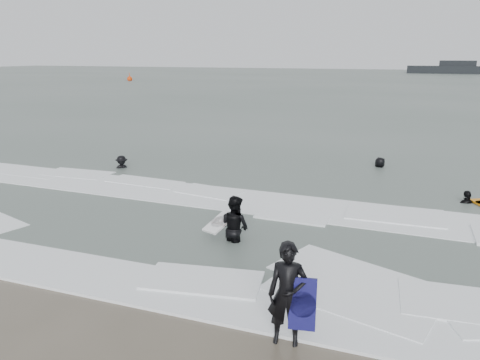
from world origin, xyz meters
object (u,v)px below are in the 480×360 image
(surfer_breaker, at_px, (122,169))
(surfer_right_far, at_px, (380,168))
(surfer_right_near, at_px, (467,204))
(surfer_wading, at_px, (235,241))
(buoy, at_px, (130,79))
(surfer_centre, at_px, (286,342))
(vessel_horizon, at_px, (457,69))

(surfer_breaker, bearing_deg, surfer_right_far, -20.06)
(surfer_right_near, bearing_deg, surfer_wading, 17.15)
(surfer_breaker, xyz_separation_m, buoy, (-41.34, 61.70, 0.42))
(surfer_right_near, distance_m, surfer_right_far, 5.55)
(surfer_right_near, bearing_deg, buoy, -74.45)
(surfer_breaker, relative_size, surfer_right_far, 0.90)
(surfer_centre, relative_size, buoy, 1.19)
(surfer_right_far, bearing_deg, buoy, -97.07)
(buoy, bearing_deg, surfer_wading, -53.94)
(surfer_right_near, distance_m, buoy, 83.04)
(vessel_horizon, bearing_deg, surfer_centre, -94.10)
(surfer_wading, bearing_deg, surfer_right_near, -116.63)
(surfer_wading, relative_size, surfer_right_far, 1.13)
(surfer_breaker, relative_size, surfer_right_near, 0.91)
(buoy, xyz_separation_m, vessel_horizon, (61.44, 60.29, 0.85))
(surfer_centre, xyz_separation_m, surfer_wading, (-2.66, 4.10, 0.00))
(surfer_centre, relative_size, vessel_horizon, 0.08)
(surfer_centre, bearing_deg, surfer_wading, 113.41)
(surfer_wading, height_order, surfer_breaker, surfer_wading)
(surfer_centre, height_order, vessel_horizon, vessel_horizon)
(surfer_breaker, bearing_deg, surfer_wading, -79.34)
(surfer_right_near, bearing_deg, surfer_right_far, -79.44)
(surfer_breaker, bearing_deg, vessel_horizon, 38.27)
(buoy, bearing_deg, surfer_centre, -54.11)
(surfer_right_near, xyz_separation_m, vessel_horizon, (5.79, 121.92, 1.27))
(surfer_wading, distance_m, buoy, 83.74)
(surfer_right_far, height_order, buoy, buoy)
(surfer_right_near, height_order, surfer_right_far, surfer_right_far)
(surfer_centre, height_order, buoy, buoy)
(surfer_wading, bearing_deg, vessel_horizon, -75.72)
(surfer_centre, distance_m, surfer_wading, 4.89)
(surfer_right_far, xyz_separation_m, vessel_horizon, (9.14, 117.49, 1.27))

